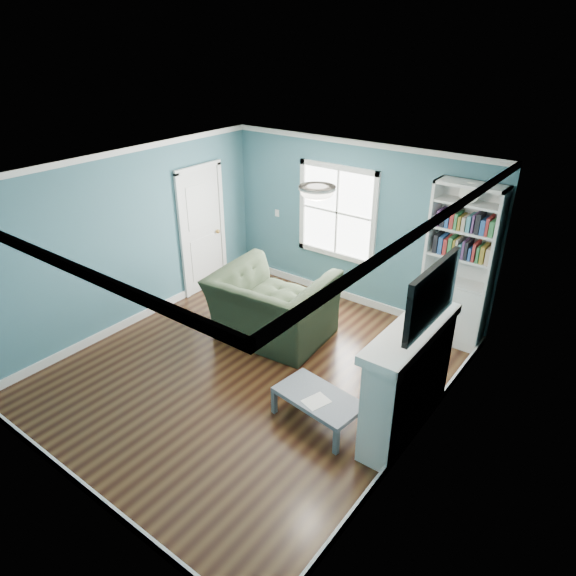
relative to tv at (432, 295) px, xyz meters
The scene contains 13 objects.
floor 2.80m from the tv, behind, with size 5.00×5.00×0.00m, color black.
room_walls 2.21m from the tv, behind, with size 5.00×5.00×5.00m.
trim 2.26m from the tv, behind, with size 4.50×5.00×2.60m.
window 3.40m from the tv, 137.57° to the left, with size 1.40×0.06×1.50m.
bookshelf 2.29m from the tv, 101.57° to the left, with size 0.90×0.35×2.31m.
fireplace 1.10m from the tv, behind, with size 0.44×1.58×1.30m.
tv is the anchor object (origin of this frame).
door 4.63m from the tv, 164.80° to the left, with size 0.12×0.98×2.17m.
ceiling_fixture 1.54m from the tv, behind, with size 0.38×0.38×0.15m.
light_switch 4.38m from the tv, 148.30° to the left, with size 0.08×0.01×0.12m, color white.
recliner 2.76m from the tv, 166.21° to the left, with size 1.54×1.00×1.35m, color #232D1C.
coffee_table 1.77m from the tv, 152.85° to the right, with size 1.05×0.66×0.36m.
paper_sheet 1.74m from the tv, 147.71° to the right, with size 0.22×0.28×0.00m, color white.
Camera 1 is at (3.72, -4.14, 4.01)m, focal length 32.00 mm.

